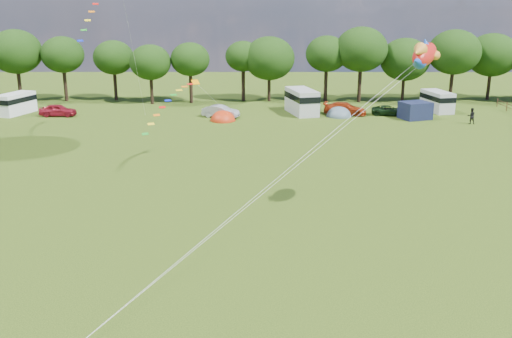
{
  "coord_description": "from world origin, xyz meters",
  "views": [
    {
      "loc": [
        0.09,
        -24.21,
        13.48
      ],
      "look_at": [
        0.0,
        8.0,
        4.0
      ],
      "focal_mm": 40.0,
      "sensor_mm": 36.0,
      "label": 1
    }
  ],
  "objects_px": {
    "car_a": "(58,110)",
    "campervan_c": "(302,101)",
    "tent_orange": "(223,120)",
    "fish_kite": "(423,55)",
    "car_d": "(389,111)",
    "tent_greyblue": "(339,116)",
    "campervan_a": "(16,103)",
    "campervan_d": "(437,101)",
    "car_c": "(345,109)",
    "walker_a": "(471,116)",
    "car_b": "(221,111)"
  },
  "relations": [
    {
      "from": "tent_greyblue",
      "to": "car_d",
      "type": "bearing_deg",
      "value": 6.25
    },
    {
      "from": "tent_greyblue",
      "to": "walker_a",
      "type": "height_order",
      "value": "walker_a"
    },
    {
      "from": "car_a",
      "to": "campervan_d",
      "type": "bearing_deg",
      "value": -84.79
    },
    {
      "from": "campervan_a",
      "to": "walker_a",
      "type": "bearing_deg",
      "value": -78.87
    },
    {
      "from": "campervan_d",
      "to": "fish_kite",
      "type": "height_order",
      "value": "fish_kite"
    },
    {
      "from": "car_b",
      "to": "car_a",
      "type": "bearing_deg",
      "value": 106.47
    },
    {
      "from": "tent_orange",
      "to": "fish_kite",
      "type": "xyz_separation_m",
      "value": [
        13.72,
        -32.34,
        10.49
      ]
    },
    {
      "from": "campervan_c",
      "to": "fish_kite",
      "type": "height_order",
      "value": "fish_kite"
    },
    {
      "from": "tent_greyblue",
      "to": "campervan_d",
      "type": "bearing_deg",
      "value": 14.61
    },
    {
      "from": "tent_orange",
      "to": "fish_kite",
      "type": "relative_size",
      "value": 0.94
    },
    {
      "from": "car_c",
      "to": "car_b",
      "type": "bearing_deg",
      "value": 110.55
    },
    {
      "from": "car_d",
      "to": "walker_a",
      "type": "relative_size",
      "value": 2.34
    },
    {
      "from": "campervan_d",
      "to": "car_a",
      "type": "bearing_deg",
      "value": 82.31
    },
    {
      "from": "fish_kite",
      "to": "campervan_a",
      "type": "bearing_deg",
      "value": 78.77
    },
    {
      "from": "tent_greyblue",
      "to": "walker_a",
      "type": "bearing_deg",
      "value": -17.32
    },
    {
      "from": "car_d",
      "to": "campervan_c",
      "type": "relative_size",
      "value": 0.65
    },
    {
      "from": "campervan_a",
      "to": "car_a",
      "type": "bearing_deg",
      "value": -86.67
    },
    {
      "from": "car_a",
      "to": "tent_greyblue",
      "type": "relative_size",
      "value": 1.31
    },
    {
      "from": "car_a",
      "to": "car_c",
      "type": "relative_size",
      "value": 0.88
    },
    {
      "from": "car_b",
      "to": "tent_orange",
      "type": "relative_size",
      "value": 1.27
    },
    {
      "from": "car_c",
      "to": "tent_greyblue",
      "type": "bearing_deg",
      "value": 151.51
    },
    {
      "from": "tent_greyblue",
      "to": "walker_a",
      "type": "distance_m",
      "value": 15.19
    },
    {
      "from": "tent_orange",
      "to": "walker_a",
      "type": "xyz_separation_m",
      "value": [
        28.52,
        -1.83,
        0.91
      ]
    },
    {
      "from": "campervan_a",
      "to": "campervan_d",
      "type": "distance_m",
      "value": 53.0
    },
    {
      "from": "tent_orange",
      "to": "campervan_c",
      "type": "bearing_deg",
      "value": 24.99
    },
    {
      "from": "campervan_a",
      "to": "fish_kite",
      "type": "bearing_deg",
      "value": -115.22
    },
    {
      "from": "tent_orange",
      "to": "tent_greyblue",
      "type": "relative_size",
      "value": 0.96
    },
    {
      "from": "car_b",
      "to": "campervan_a",
      "type": "relative_size",
      "value": 0.73
    },
    {
      "from": "car_a",
      "to": "walker_a",
      "type": "height_order",
      "value": "walker_a"
    },
    {
      "from": "campervan_d",
      "to": "fish_kite",
      "type": "distance_m",
      "value": 41.64
    },
    {
      "from": "campervan_a",
      "to": "tent_greyblue",
      "type": "relative_size",
      "value": 1.67
    },
    {
      "from": "campervan_c",
      "to": "campervan_d",
      "type": "relative_size",
      "value": 1.2
    },
    {
      "from": "fish_kite",
      "to": "campervan_c",
      "type": "bearing_deg",
      "value": 37.68
    },
    {
      "from": "car_d",
      "to": "tent_orange",
      "type": "bearing_deg",
      "value": 109.67
    },
    {
      "from": "car_a",
      "to": "walker_a",
      "type": "relative_size",
      "value": 2.42
    },
    {
      "from": "car_a",
      "to": "tent_orange",
      "type": "height_order",
      "value": "car_a"
    },
    {
      "from": "campervan_d",
      "to": "tent_orange",
      "type": "xyz_separation_m",
      "value": [
        -26.98,
        -6.06,
        -1.36
      ]
    },
    {
      "from": "car_b",
      "to": "car_c",
      "type": "height_order",
      "value": "car_c"
    },
    {
      "from": "car_a",
      "to": "campervan_c",
      "type": "xyz_separation_m",
      "value": [
        29.9,
        1.82,
        0.89
      ]
    },
    {
      "from": "campervan_d",
      "to": "campervan_a",
      "type": "bearing_deg",
      "value": 80.35
    },
    {
      "from": "car_b",
      "to": "campervan_c",
      "type": "xyz_separation_m",
      "value": [
        9.98,
        2.57,
        0.9
      ]
    },
    {
      "from": "car_a",
      "to": "tent_greyblue",
      "type": "xyz_separation_m",
      "value": [
        34.35,
        0.03,
        -0.73
      ]
    },
    {
      "from": "car_d",
      "to": "tent_orange",
      "type": "height_order",
      "value": "tent_orange"
    },
    {
      "from": "car_d",
      "to": "car_c",
      "type": "bearing_deg",
      "value": 97.45
    },
    {
      "from": "walker_a",
      "to": "fish_kite",
      "type": "bearing_deg",
      "value": 67.25
    },
    {
      "from": "tent_orange",
      "to": "car_d",
      "type": "bearing_deg",
      "value": 9.44
    },
    {
      "from": "campervan_a",
      "to": "tent_greyblue",
      "type": "bearing_deg",
      "value": -74.67
    },
    {
      "from": "campervan_d",
      "to": "tent_orange",
      "type": "height_order",
      "value": "campervan_d"
    },
    {
      "from": "car_c",
      "to": "fish_kite",
      "type": "xyz_separation_m",
      "value": [
        -1.18,
        -35.97,
        9.75
      ]
    },
    {
      "from": "car_b",
      "to": "tent_orange",
      "type": "xyz_separation_m",
      "value": [
        0.38,
        -1.9,
        -0.72
      ]
    }
  ]
}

